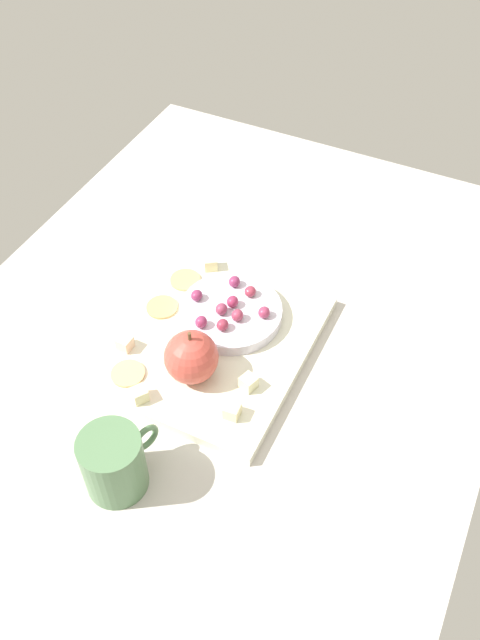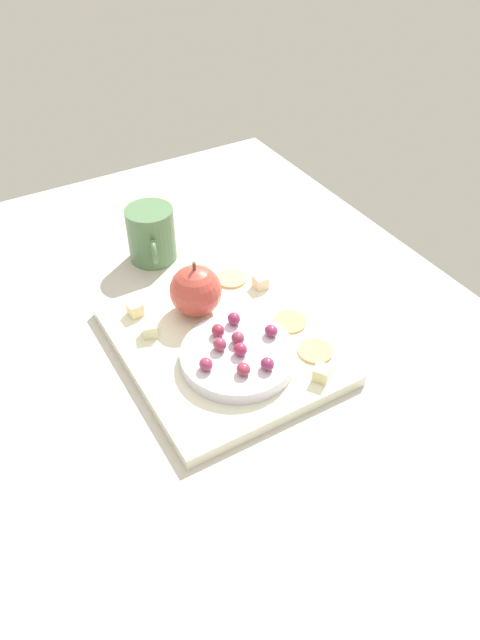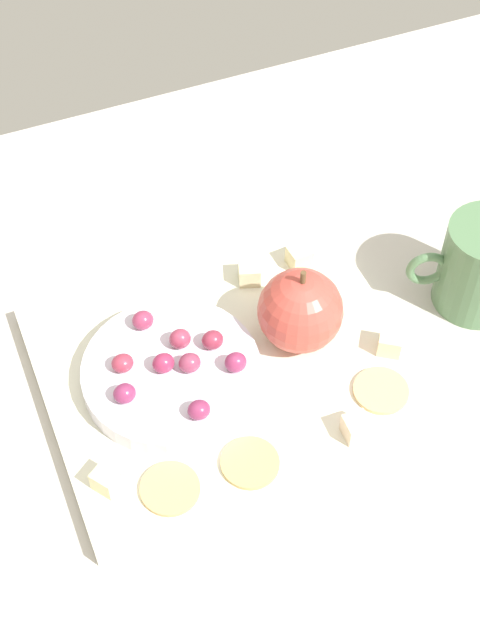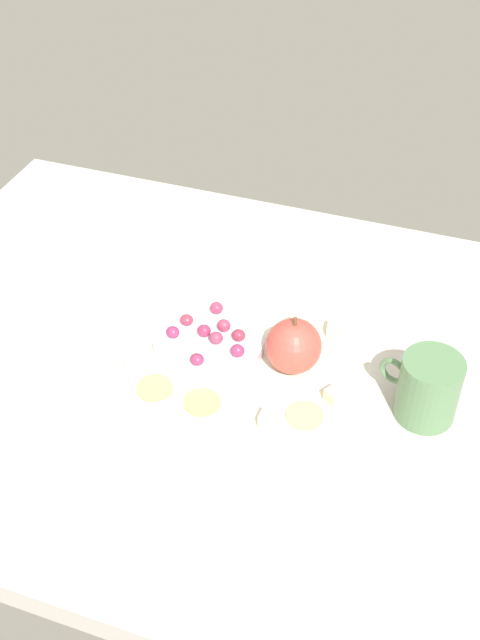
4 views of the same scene
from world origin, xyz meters
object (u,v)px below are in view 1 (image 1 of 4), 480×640
cheese_cube_0 (125,343)px  cheese_cube_2 (140,394)px  apple_whole (189,356)px  platter (216,345)px  cup (114,463)px  cheese_cube_1 (232,411)px  cheese_cube_4 (211,263)px  cracker_0 (162,307)px  grape_7 (203,320)px  grape_2 (221,309)px  grape_8 (250,291)px  serving_dish (232,313)px  grape_5 (197,295)px  cracker_2 (185,280)px  cracker_1 (128,374)px  cheese_cube_3 (248,383)px  grape_6 (237,315)px  grape_1 (234,282)px  grape_0 (223,325)px  grape_3 (235,303)px  grape_4 (264,312)px

cheese_cube_0 → cheese_cube_2: size_ratio=1.00×
apple_whole → platter: bearing=175.8°
cup → cheese_cube_0: bearing=-150.5°
apple_whole → cheese_cube_1: 9.79cm
cheese_cube_4 → cracker_0: size_ratio=0.42×
cheese_cube_1 → grape_7: 15.59cm
grape_2 → grape_7: bearing=-25.2°
grape_2 → grape_8: bearing=156.9°
serving_dish → grape_5: grape_5 is taller
cracker_2 → cracker_1: bearing=5.3°
cheese_cube_3 → grape_6: grape_6 is taller
grape_1 → cracker_2: bearing=-84.4°
grape_2 → grape_5: 4.79cm
grape_5 → grape_0: bearing=59.6°
platter → grape_1: (-9.93, -1.75, 3.61)cm
cheese_cube_2 → grape_8: size_ratio=1.06×
grape_1 → grape_8: bearing=75.3°
cheese_cube_4 → grape_1: (3.60, 6.12, 1.72)cm
grape_5 → grape_1: bearing=143.0°
serving_dish → cracker_1: bearing=-27.3°
cup → cheese_cube_4: bearing=-169.9°
cheese_cube_2 → cheese_cube_4: size_ratio=1.00×
grape_0 → cup: cup is taller
grape_8 → cracker_1: bearing=-25.6°
cheese_cube_4 → grape_2: bearing=35.7°
cracker_0 → grape_6: 12.62cm
grape_0 → grape_3: size_ratio=1.00×
cheese_cube_0 → grape_0: size_ratio=1.06×
cracker_1 → cup: size_ratio=0.45×
cheese_cube_2 → grape_6: grape_6 is taller
cheese_cube_1 → grape_6: (-14.44, -6.25, 1.78)cm
platter → cheese_cube_2: (13.81, -4.51, 1.90)cm
cracker_0 → grape_7: size_ratio=2.53×
grape_8 → apple_whole: bearing=-6.5°
grape_1 → grape_8: size_ratio=1.00×
grape_8 → cheese_cube_4: bearing=-115.6°
grape_1 → cheese_cube_1: bearing=25.4°
grape_5 → grape_8: bearing=121.9°
apple_whole → cheese_cube_0: (0.05, -10.73, -2.79)cm
serving_dish → cheese_cube_3: bearing=36.1°
grape_7 → cheese_cube_1: bearing=42.4°
grape_4 → cup: (31.03, -6.10, 0.13)cm
grape_6 → cheese_cube_0: bearing=-50.8°
grape_6 → grape_8: 5.43cm
cheese_cube_1 → grape_1: bearing=-154.6°
grape_5 → grape_6: bearing=81.6°
serving_dish → grape_7: grape_7 is taller
cheese_cube_3 → grape_6: 11.23cm
cracker_2 → grape_3: 11.29cm
grape_0 → grape_2: 3.13cm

